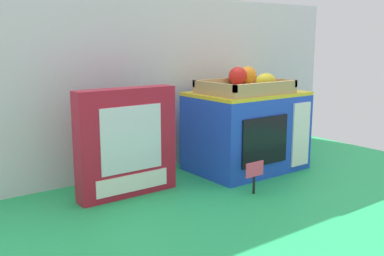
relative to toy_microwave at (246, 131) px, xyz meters
name	(u,v)px	position (x,y,z in m)	size (l,w,h in m)	color
ground_plane	(200,178)	(-0.20, 0.01, -0.14)	(1.70, 1.70, 0.00)	#219E54
display_back_panel	(167,84)	(-0.20, 0.21, 0.17)	(1.61, 0.03, 0.61)	silver
toy_microwave	(246,131)	(0.00, 0.00, 0.00)	(0.39, 0.28, 0.28)	blue
food_groups_crate	(246,85)	(-0.01, -0.01, 0.17)	(0.29, 0.22, 0.09)	tan
cookie_set_box	(127,143)	(-0.48, 0.01, 0.02)	(0.31, 0.06, 0.32)	#B2192D
price_sign	(254,173)	(-0.17, -0.21, -0.07)	(0.07, 0.01, 0.10)	black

